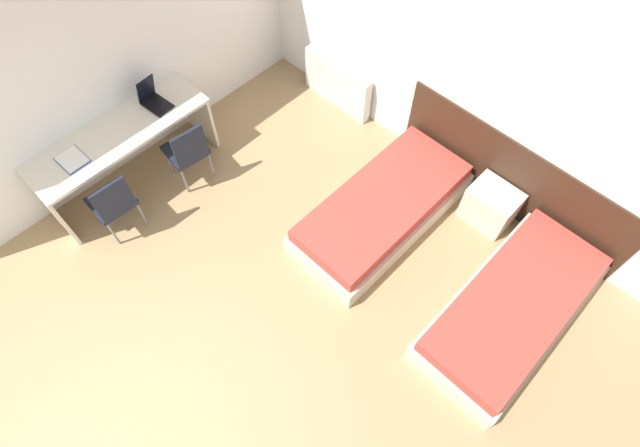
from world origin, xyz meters
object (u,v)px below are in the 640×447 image
object	(u,v)px
nightstand	(491,205)
chair_near_notebook	(112,202)
bed_near_door	(512,308)
chair_near_laptop	(187,150)
bed_near_window	(382,209)
laptop	(153,99)

from	to	relation	value
nightstand	chair_near_notebook	xyz separation A→B (m)	(-2.65, -2.76, 0.26)
bed_near_door	chair_near_notebook	size ratio (longest dim) A/B	2.33
chair_near_laptop	chair_near_notebook	xyz separation A→B (m)	(0.00, -0.92, 0.00)
bed_near_window	nightstand	size ratio (longest dim) A/B	4.01
bed_near_door	bed_near_window	bearing A→B (deg)	180.00
nightstand	chair_near_notebook	world-z (taller)	chair_near_notebook
bed_near_door	laptop	xyz separation A→B (m)	(-3.94, -0.99, 0.64)
chair_near_laptop	chair_near_notebook	distance (m)	0.92
nightstand	laptop	size ratio (longest dim) A/B	1.50
chair_near_notebook	nightstand	bearing A→B (deg)	48.56
nightstand	chair_near_laptop	bearing A→B (deg)	-145.20
bed_near_door	chair_near_laptop	bearing A→B (deg)	-163.26
nightstand	laptop	world-z (taller)	laptop
bed_near_door	chair_near_notebook	bearing A→B (deg)	-150.38
bed_near_window	chair_near_laptop	world-z (taller)	chair_near_laptop
bed_near_window	nightstand	distance (m)	1.13
chair_near_laptop	bed_near_door	bearing A→B (deg)	23.22
bed_near_window	chair_near_laptop	size ratio (longest dim) A/B	2.33
chair_near_laptop	laptop	xyz separation A→B (m)	(-0.50, 0.05, 0.35)
bed_near_window	laptop	xyz separation A→B (m)	(-2.36, -0.99, 0.64)
chair_near_notebook	laptop	size ratio (longest dim) A/B	2.59
bed_near_door	chair_near_laptop	distance (m)	3.60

